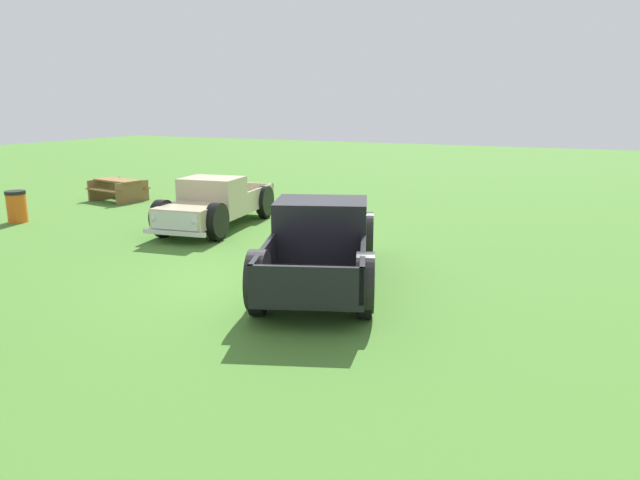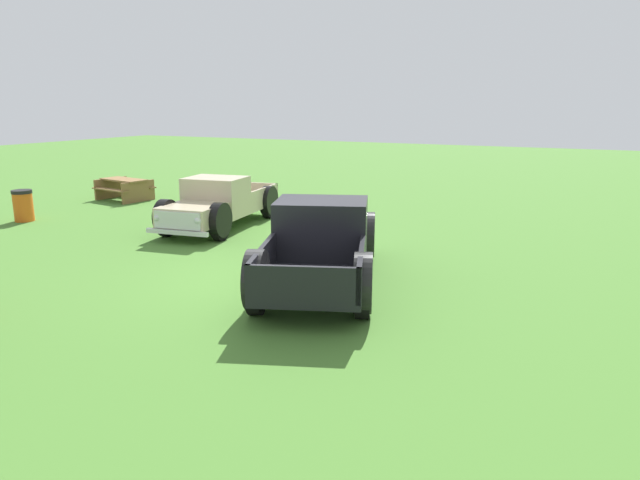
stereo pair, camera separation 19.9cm
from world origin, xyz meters
The scene contains 5 objects.
ground_plane centered at (0.00, 0.00, 0.00)m, with size 80.00×80.00×0.00m, color #477A2D.
pickup_truck_foreground centered at (0.58, -0.83, 0.78)m, with size 5.68×3.65×1.64m.
pickup_truck_behind_left centered at (3.56, 3.98, 0.70)m, with size 4.99×2.43×1.47m.
picnic_table centered at (6.20, 10.03, 0.49)m, with size 1.74×2.01×0.78m.
trash_can centered at (1.89, 9.88, 0.48)m, with size 0.59×0.59×0.95m.
Camera 2 is at (-9.65, -5.83, 3.52)m, focal length 32.54 mm.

